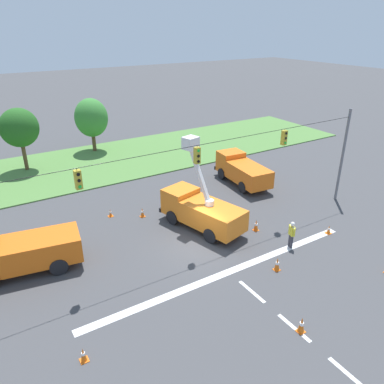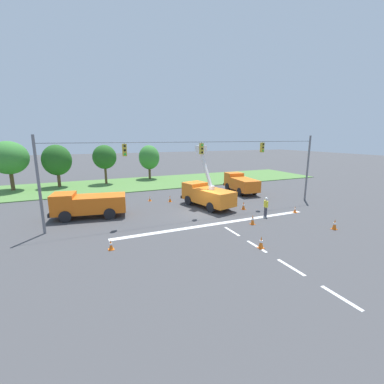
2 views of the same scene
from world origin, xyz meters
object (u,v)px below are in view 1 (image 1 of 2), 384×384
Objects in this scene: traffic_cone_mid_right at (329,230)px; road_worker at (292,233)px; traffic_cone_near_bucket at (83,355)px; traffic_cone_foreground_left at (256,225)px; traffic_cone_mid_left at (277,264)px; traffic_cone_lane_edge_b at (302,325)px; utility_truck_support_far at (21,252)px; tree_east at (91,118)px; utility_truck_support_near at (242,170)px; traffic_cone_lane_edge_a at (142,212)px; traffic_cone_far_left at (110,213)px; tree_centre at (19,128)px; utility_truck_bucket_lift at (201,209)px.

road_worker is at bearing 177.13° from traffic_cone_mid_right.
traffic_cone_mid_right is 0.92× the size of traffic_cone_near_bucket.
traffic_cone_mid_left is at bearing -115.37° from traffic_cone_foreground_left.
traffic_cone_lane_edge_b is at bearing -117.81° from traffic_cone_foreground_left.
utility_truck_support_far is 15.19m from traffic_cone_lane_edge_b.
tree_east reaches higher than traffic_cone_near_bucket.
traffic_cone_foreground_left is 4.47m from traffic_cone_mid_left.
traffic_cone_mid_left is (-2.40, -1.34, -0.60)m from road_worker.
traffic_cone_near_bucket is 0.83× the size of traffic_cone_lane_edge_b.
utility_truck_support_near is 8.58× the size of traffic_cone_lane_edge_a.
tree_east is 22.81m from traffic_cone_foreground_left.
traffic_cone_far_left is at bearing 117.25° from traffic_cone_mid_left.
traffic_cone_far_left is (-7.65, 7.09, -0.13)m from traffic_cone_foreground_left.
tree_centre is 9.54× the size of traffic_cone_mid_right.
traffic_cone_far_left is (-3.91, -15.17, -3.42)m from tree_east.
tree_east is 8.00× the size of traffic_cone_lane_edge_a.
traffic_cone_lane_edge_a is (7.44, 10.27, 0.02)m from traffic_cone_near_bucket.
road_worker is 3.04× the size of traffic_cone_far_left.
traffic_cone_near_bucket reaches higher than traffic_cone_mid_right.
utility_truck_support_near is at bearing 33.11° from traffic_cone_near_bucket.
traffic_cone_foreground_left is at bearing -80.46° from tree_east.
traffic_cone_far_left is at bearing 29.33° from utility_truck_support_far.
utility_truck_support_near is 18.71m from utility_truck_support_far.
utility_truck_support_near is 7.59× the size of traffic_cone_mid_left.
traffic_cone_lane_edge_a is 2.33m from traffic_cone_far_left.
traffic_cone_far_left is (3.42, -13.04, -3.83)m from tree_centre.
tree_east reaches higher than utility_truck_support_far.
traffic_cone_mid_left is 1.31× the size of traffic_cone_mid_right.
tree_centre is 25.77m from road_worker.
traffic_cone_lane_edge_a is at bearing -173.81° from utility_truck_support_near.
road_worker is at bearing -54.04° from traffic_cone_lane_edge_a.
utility_truck_bucket_lift reaches higher than traffic_cone_near_bucket.
traffic_cone_foreground_left reaches higher than traffic_cone_far_left.
traffic_cone_mid_right is 17.07m from traffic_cone_near_bucket.
utility_truck_support_far is at bearing -169.35° from utility_truck_support_near.
tree_centre is at bearing 103.57° from traffic_cone_lane_edge_b.
traffic_cone_lane_edge_a is at bearing 15.75° from utility_truck_support_far.
traffic_cone_far_left is (-5.73, 11.13, -0.13)m from traffic_cone_mid_left.
traffic_cone_near_bucket is at bearing -172.69° from road_worker.
traffic_cone_lane_edge_b reaches higher than traffic_cone_mid_left.
tree_east is 28.51m from traffic_cone_near_bucket.
traffic_cone_near_bucket is (-17.41, -11.35, -0.91)m from utility_truck_support_near.
utility_truck_support_near is at bearing 68.53° from road_worker.
tree_centre reaches higher than tree_east.
tree_east is 16.88m from traffic_cone_lane_edge_a.
utility_truck_support_far is 11.23× the size of traffic_cone_far_left.
tree_east reaches higher than road_worker.
utility_truck_support_far is at bearing 166.27° from traffic_cone_foreground_left.
tree_east is 30.51m from traffic_cone_lane_edge_b.
traffic_cone_mid_left is at bearing 2.07° from traffic_cone_near_bucket.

